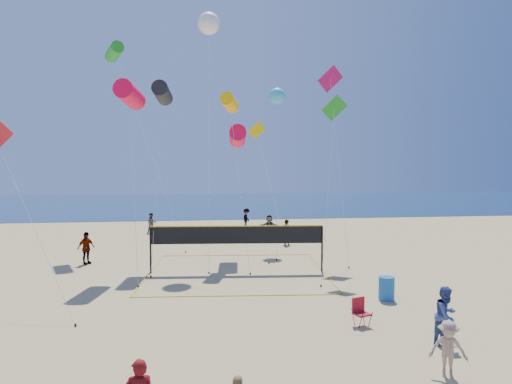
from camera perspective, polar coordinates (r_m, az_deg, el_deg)
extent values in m
plane|color=tan|center=(13.34, -3.38, -22.25)|extent=(120.00, 120.00, 0.00)
cube|color=navy|center=(74.25, -6.98, -1.31)|extent=(140.00, 50.00, 0.03)
imported|color=#334580|center=(16.45, 22.68, -14.02)|extent=(1.14, 1.06, 1.87)
imported|color=tan|center=(14.11, 22.90, -17.62)|extent=(1.15, 0.93, 1.55)
imported|color=gray|center=(28.86, -20.48, -6.58)|extent=(1.09, 1.14, 1.91)
imported|color=gray|center=(36.42, 1.67, -4.40)|extent=(1.85, 1.04, 1.90)
imported|color=gray|center=(33.73, 3.87, -5.03)|extent=(0.80, 0.81, 1.88)
imported|color=gray|center=(40.76, -12.91, -3.80)|extent=(0.95, 0.80, 1.73)
imported|color=gray|center=(42.06, -1.20, -3.38)|extent=(1.13, 1.42, 1.92)
cube|color=maroon|center=(17.36, 13.10, -14.65)|extent=(0.66, 0.63, 0.06)
cube|color=maroon|center=(17.44, 12.66, -13.56)|extent=(0.53, 0.21, 0.54)
cylinder|color=black|center=(17.15, 12.94, -15.56)|extent=(0.11, 0.27, 0.70)
cylinder|color=black|center=(17.44, 12.11, -15.23)|extent=(0.11, 0.27, 0.70)
cylinder|color=black|center=(17.41, 14.08, -15.29)|extent=(0.11, 0.27, 0.70)
cylinder|color=black|center=(17.70, 13.25, -14.97)|extent=(0.11, 0.27, 0.70)
cylinder|color=#1A5BA9|center=(20.82, 16.00, -11.50)|extent=(0.80, 0.80, 1.01)
cylinder|color=black|center=(25.42, -13.05, -7.09)|extent=(0.10, 0.10, 2.49)
cylinder|color=black|center=(25.48, 8.25, -7.02)|extent=(0.10, 0.10, 2.49)
cube|color=black|center=(24.89, -2.39, -5.42)|extent=(9.30, 0.81, 0.93)
cube|color=gold|center=(24.82, -2.39, -4.28)|extent=(9.30, 0.82, 0.06)
cube|color=gold|center=(20.75, -2.28, -12.84)|extent=(9.51, 0.86, 0.02)
cube|color=gold|center=(29.83, -2.44, -7.91)|extent=(9.51, 0.86, 0.02)
cylinder|color=#FF083A|center=(26.78, -15.49, 11.61)|extent=(1.52, 2.73, 1.41)
cylinder|color=silver|center=(24.30, -15.05, 1.06)|extent=(0.85, 4.31, 9.68)
cylinder|color=black|center=(22.82, -14.52, -11.36)|extent=(0.08, 0.08, 0.10)
cylinder|color=black|center=(28.79, -11.62, 12.02)|extent=(1.17, 2.37, 1.25)
cylinder|color=silver|center=(26.22, -12.26, 1.76)|extent=(0.41, 4.49, 10.16)
cylinder|color=black|center=(24.66, -13.01, -10.24)|extent=(0.08, 0.08, 0.10)
cylinder|color=#FFC804|center=(28.95, -3.31, 11.10)|extent=(1.35, 2.17, 1.10)
cylinder|color=silver|center=(26.33, -2.12, 1.33)|extent=(0.72, 4.80, 9.70)
cylinder|color=black|center=(24.64, -0.73, -10.17)|extent=(0.08, 0.08, 0.10)
cylinder|color=silver|center=(20.49, -26.32, -3.22)|extent=(4.56, 5.06, 7.04)
cylinder|color=black|center=(18.21, -21.64, -15.23)|extent=(0.08, 0.08, 0.10)
cube|color=green|center=(25.94, 9.76, 10.33)|extent=(1.44, 0.32, 1.45)
cylinder|color=silver|center=(23.74, 9.01, 0.20)|extent=(1.75, 3.70, 8.95)
cylinder|color=black|center=(22.43, 8.13, -11.54)|extent=(0.08, 0.08, 0.10)
cube|color=#BD1458|center=(30.35, 9.27, 13.78)|extent=(1.77, 0.25, 1.76)
cylinder|color=silver|center=(27.92, 10.34, 3.04)|extent=(0.04, 4.00, 11.31)
cylinder|color=black|center=(26.63, 11.54, -9.23)|extent=(0.08, 0.08, 0.10)
sphere|color=white|center=(31.19, -5.93, 20.22)|extent=(1.54, 1.54, 1.40)
cylinder|color=silver|center=(27.12, -5.91, 6.82)|extent=(0.25, 5.50, 14.85)
cylinder|color=black|center=(24.97, -5.89, -10.01)|extent=(0.08, 0.08, 0.10)
sphere|color=#3DC0E7|center=(34.19, 2.65, 11.90)|extent=(1.35, 1.35, 1.20)
cylinder|color=silver|center=(30.76, 2.62, 2.70)|extent=(1.10, 5.99, 10.89)
cylinder|color=black|center=(28.29, 2.60, -8.44)|extent=(0.08, 0.08, 0.10)
cylinder|color=green|center=(35.48, -17.30, 16.39)|extent=(1.68, 2.35, 1.19)
cylinder|color=silver|center=(32.46, -13.25, 5.30)|extent=(5.02, 3.56, 13.90)
cylinder|color=black|center=(31.04, -8.78, -7.44)|extent=(0.08, 0.08, 0.10)
cube|color=#FFC804|center=(40.59, 0.10, 7.74)|extent=(1.54, 0.29, 1.54)
cylinder|color=silver|center=(36.50, 1.70, 1.24)|extent=(0.95, 8.18, 8.95)
cylinder|color=black|center=(33.04, 3.67, -6.76)|extent=(0.08, 0.08, 0.10)
cylinder|color=#FF083A|center=(30.02, -2.31, 6.98)|extent=(1.29, 2.66, 1.41)
cylinder|color=silver|center=(28.39, -0.44, -0.56)|extent=(1.54, 3.44, 7.70)
cylinder|color=black|center=(27.35, 1.62, -8.84)|extent=(0.08, 0.08, 0.10)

